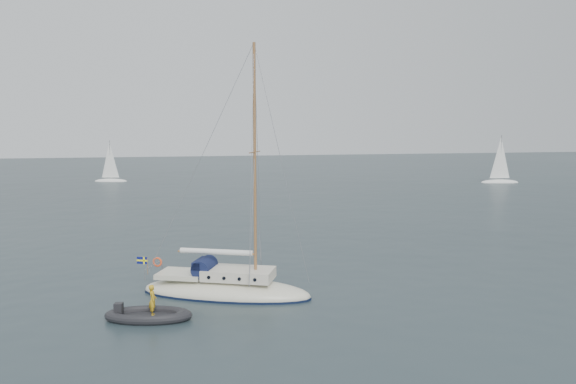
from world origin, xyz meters
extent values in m
plane|color=black|center=(0.00, 0.00, 0.00)|extent=(300.00, 300.00, 0.00)
ellipsoid|color=beige|center=(-3.77, 0.26, 0.15)|extent=(9.07, 2.82, 1.51)
cube|color=beige|center=(-3.06, 0.26, 1.19)|extent=(3.63, 1.91, 0.55)
cube|color=beige|center=(-6.19, 0.26, 1.03)|extent=(2.42, 1.91, 0.25)
cylinder|color=#131A3D|center=(-4.93, 0.26, 1.47)|extent=(0.97, 1.66, 0.97)
cube|color=#131A3D|center=(-5.13, 0.26, 1.67)|extent=(0.45, 1.66, 0.40)
cylinder|color=olive|center=(-2.16, 0.26, 6.95)|extent=(0.15, 0.15, 12.09)
cylinder|color=olive|center=(-2.16, 0.26, 7.56)|extent=(0.05, 2.22, 0.05)
cylinder|color=olive|center=(-4.27, 0.26, 2.27)|extent=(4.23, 0.10, 0.10)
cylinder|color=silver|center=(-4.27, 0.26, 2.32)|extent=(3.94, 0.28, 0.28)
cylinder|color=gray|center=(-7.80, 0.26, 1.46)|extent=(0.04, 2.22, 0.04)
torus|color=#EA4A20|center=(-7.85, 0.86, 1.46)|extent=(0.54, 0.10, 0.54)
cylinder|color=olive|center=(-8.15, 0.26, 1.36)|extent=(0.03, 0.03, 0.91)
cube|color=#0B125C|center=(-8.45, 0.26, 1.66)|extent=(0.60, 0.02, 0.38)
cube|color=#FFF819|center=(-8.45, 0.26, 1.66)|extent=(0.62, 0.03, 0.09)
cube|color=#FFF819|center=(-8.34, 0.26, 1.66)|extent=(0.09, 0.03, 0.40)
cylinder|color=black|center=(-4.37, 1.23, 1.19)|extent=(0.18, 0.06, 0.18)
cylinder|color=black|center=(-4.37, -0.71, 1.19)|extent=(0.18, 0.06, 0.18)
cylinder|color=black|center=(-3.57, 1.23, 1.19)|extent=(0.18, 0.06, 0.18)
cylinder|color=black|center=(-3.57, -0.71, 1.19)|extent=(0.18, 0.06, 0.18)
cylinder|color=black|center=(-2.76, 1.23, 1.19)|extent=(0.18, 0.06, 0.18)
cylinder|color=black|center=(-2.76, -0.71, 1.19)|extent=(0.18, 0.06, 0.18)
cylinder|color=black|center=(-1.95, 1.23, 1.19)|extent=(0.18, 0.06, 0.18)
cylinder|color=black|center=(-1.95, -0.71, 1.19)|extent=(0.18, 0.06, 0.18)
cube|color=#47464C|center=(-3.50, 0.20, 0.12)|extent=(1.69, 0.70, 0.10)
cube|color=black|center=(-7.73, -2.68, 0.15)|extent=(2.51, 1.05, 0.13)
cube|color=black|center=(-9.09, -2.68, 0.47)|extent=(0.37, 0.37, 0.63)
imported|color=gold|center=(-7.52, -2.68, 0.92)|extent=(0.49, 0.61, 1.46)
ellipsoid|color=silver|center=(-13.96, 68.05, 0.05)|extent=(5.42, 1.81, 0.90)
cylinder|color=gray|center=(-13.96, 68.05, 3.61)|extent=(0.09, 0.09, 6.32)
cone|color=silver|center=(-14.00, 68.05, 3.61)|extent=(2.89, 2.89, 5.87)
ellipsoid|color=silver|center=(47.15, 50.86, 0.05)|extent=(6.14, 2.05, 1.02)
cylinder|color=gray|center=(47.15, 50.86, 4.10)|extent=(0.10, 0.10, 7.17)
cone|color=silver|center=(47.10, 50.86, 4.10)|extent=(3.28, 3.28, 6.66)
camera|label=1|loc=(-7.42, -28.45, 8.75)|focal=35.00mm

